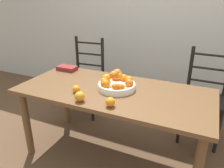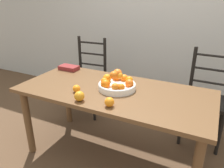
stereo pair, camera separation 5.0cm
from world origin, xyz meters
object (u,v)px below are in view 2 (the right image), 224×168
Objects in this scene: orange_loose_0 at (109,102)px; orange_loose_2 at (79,96)px; orange_loose_1 at (76,89)px; book_stack at (69,68)px; chair_left at (88,78)px; chair_right at (206,100)px; fruit_bowl at (117,84)px.

orange_loose_0 is 0.26m from orange_loose_2.
orange_loose_0 is at bearing -15.99° from orange_loose_1.
orange_loose_1 is 0.31× the size of book_stack.
chair_left is at bearing 116.75° from orange_loose_1.
chair_left is (-0.57, 1.03, -0.29)m from orange_loose_2.
orange_loose_2 is at bearing -175.26° from orange_loose_0.
orange_loose_0 is at bearing -54.87° from chair_left.
orange_loose_2 is 1.41m from chair_right.
orange_loose_2 is (-0.26, -0.02, 0.00)m from orange_loose_0.
chair_left is at bearing -178.93° from chair_right.
fruit_bowl reaches higher than orange_loose_1.
chair_right reaches higher than orange_loose_1.
book_stack is at bearing 132.54° from orange_loose_1.
chair_left is 4.65× the size of book_stack.
orange_loose_2 is at bearing -47.48° from book_stack.
chair_left reaches higher than orange_loose_1.
orange_loose_2 is at bearing -65.39° from chair_left.
orange_loose_1 is at bearing -67.73° from chair_left.
chair_left reaches higher than orange_loose_0.
chair_left reaches higher than book_stack.
book_stack is (0.02, -0.42, 0.27)m from chair_left.
chair_right reaches higher than fruit_bowl.
orange_loose_1 is 0.18m from orange_loose_2.
orange_loose_2 reaches higher than orange_loose_1.
fruit_bowl is at bearing -46.90° from chair_left.
fruit_bowl is at bearing 64.26° from orange_loose_2.
chair_left is (-0.83, 1.01, -0.29)m from orange_loose_0.
orange_loose_0 is 1.24m from chair_right.
book_stack is (-1.47, -0.42, 0.27)m from chair_right.
chair_left is at bearing 119.09° from orange_loose_2.
chair_left is at bearing 129.61° from orange_loose_0.
orange_loose_0 is 1.14× the size of orange_loose_1.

